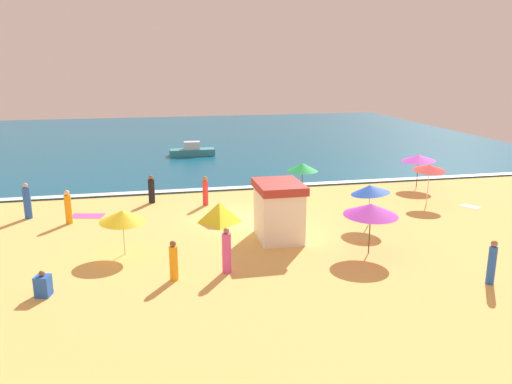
{
  "coord_description": "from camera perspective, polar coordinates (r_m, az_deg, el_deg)",
  "views": [
    {
      "loc": [
        -4.58,
        -24.27,
        7.78
      ],
      "look_at": [
        1.13,
        2.27,
        0.8
      ],
      "focal_mm": 35.59,
      "sensor_mm": 36.0,
      "label": 1
    }
  ],
  "objects": [
    {
      "name": "beach_towel_2",
      "position": [
        30.52,
        22.93,
        -1.51
      ],
      "size": [
        1.05,
        1.21,
        0.01
      ],
      "color": "white",
      "rests_on": "ground_plane"
    },
    {
      "name": "beachgoer_2",
      "position": [
        28.32,
        -24.33,
        -1.03
      ],
      "size": [
        0.42,
        0.42,
        1.86
      ],
      "color": "blue",
      "rests_on": "ground_plane"
    },
    {
      "name": "beach_umbrella_2",
      "position": [
        29.8,
        18.93,
        2.61
      ],
      "size": [
        2.17,
        2.19,
        2.34
      ],
      "color": "silver",
      "rests_on": "ground_plane"
    },
    {
      "name": "beach_umbrella_5",
      "position": [
        33.62,
        17.81,
        3.68
      ],
      "size": [
        2.82,
        2.81,
        2.17
      ],
      "color": "#4C3823",
      "rests_on": "ground_plane"
    },
    {
      "name": "beach_umbrella_3",
      "position": [
        21.48,
        -14.79,
        -2.65
      ],
      "size": [
        2.69,
        2.69,
        1.95
      ],
      "color": "silver",
      "rests_on": "ground_plane"
    },
    {
      "name": "beachgoer_6",
      "position": [
        26.65,
        -20.36,
        -1.67
      ],
      "size": [
        0.35,
        0.35,
        1.7
      ],
      "color": "orange",
      "rests_on": "ground_plane"
    },
    {
      "name": "beachgoer_9",
      "position": [
        19.29,
        -3.33,
        -6.72
      ],
      "size": [
        0.42,
        0.42,
        1.78
      ],
      "color": "#D84CA5",
      "rests_on": "ground_plane"
    },
    {
      "name": "beachgoer_4",
      "position": [
        18.91,
        -9.24,
        -7.71
      ],
      "size": [
        0.44,
        0.44,
        1.52
      ],
      "color": "orange",
      "rests_on": "ground_plane"
    },
    {
      "name": "ocean_water",
      "position": [
        53.03,
        -7.1,
        5.93
      ],
      "size": [
        60.0,
        44.0,
        0.1
      ],
      "primitive_type": "cube",
      "color": "#0F567A",
      "rests_on": "ground_plane"
    },
    {
      "name": "beachgoer_8",
      "position": [
        28.33,
        -5.72,
        0.07
      ],
      "size": [
        0.41,
        0.41,
        1.65
      ],
      "color": "red",
      "rests_on": "ground_plane"
    },
    {
      "name": "beachgoer_5",
      "position": [
        29.3,
        -11.67,
        0.24
      ],
      "size": [
        0.51,
        0.51,
        1.61
      ],
      "color": "black",
      "rests_on": "ground_plane"
    },
    {
      "name": "wave_breaker_foam",
      "position": [
        31.85,
        -3.52,
        0.45
      ],
      "size": [
        57.0,
        0.7,
        0.01
      ],
      "primitive_type": "cube",
      "color": "white",
      "rests_on": "ocean_water"
    },
    {
      "name": "small_boat_0",
      "position": [
        43.28,
        -7.19,
        4.61
      ],
      "size": [
        3.76,
        1.31,
        1.18
      ],
      "color": "teal",
      "rests_on": "ocean_water"
    },
    {
      "name": "beach_towel_0",
      "position": [
        27.84,
        -18.43,
        -2.56
      ],
      "size": [
        1.82,
        1.24,
        0.01
      ],
      "color": "#D84CA5",
      "rests_on": "ground_plane"
    },
    {
      "name": "beach_umbrella_0",
      "position": [
        24.94,
        12.71,
        0.3
      ],
      "size": [
        2.46,
        2.44,
        2.17
      ],
      "color": "silver",
      "rests_on": "ground_plane"
    },
    {
      "name": "ground_plane",
      "position": [
        25.89,
        -1.4,
        -3.07
      ],
      "size": [
        60.0,
        60.0,
        0.0
      ],
      "primitive_type": "plane",
      "color": "#EDBC60"
    },
    {
      "name": "beach_tent",
      "position": [
        25.33,
        -4.12,
        -2.3
      ],
      "size": [
        1.83,
        1.99,
        1.02
      ],
      "color": "yellow",
      "rests_on": "ground_plane"
    },
    {
      "name": "beach_umbrella_1",
      "position": [
        21.34,
        12.79,
        -1.93
      ],
      "size": [
        2.41,
        2.43,
        2.19
      ],
      "color": "#4C3823",
      "rests_on": "ground_plane"
    },
    {
      "name": "lifeguard_cabana",
      "position": [
        22.73,
        2.57,
        -2.07
      ],
      "size": [
        2.0,
        2.61,
        2.62
      ],
      "color": "white",
      "rests_on": "ground_plane"
    },
    {
      "name": "beachgoer_1",
      "position": [
        20.19,
        24.99,
        -7.24
      ],
      "size": [
        0.39,
        0.39,
        1.65
      ],
      "color": "blue",
      "rests_on": "ground_plane"
    },
    {
      "name": "beach_umbrella_4",
      "position": [
        28.86,
        5.25,
        2.8
      ],
      "size": [
        2.28,
        2.28,
        2.24
      ],
      "color": "#4C3823",
      "rests_on": "ground_plane"
    },
    {
      "name": "beachgoer_7",
      "position": [
        19.03,
        -22.82,
        -9.65
      ],
      "size": [
        0.57,
        0.57,
        0.92
      ],
      "color": "blue",
      "rests_on": "ground_plane"
    }
  ]
}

